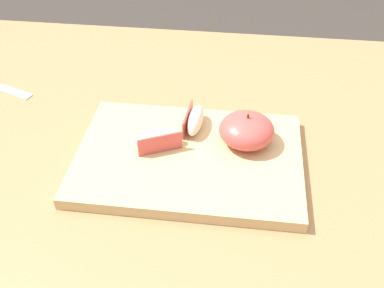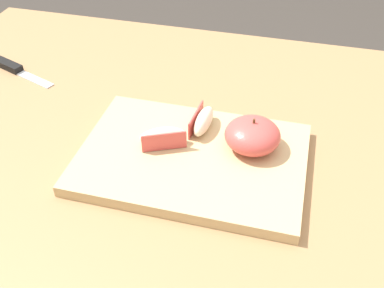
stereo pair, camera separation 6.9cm
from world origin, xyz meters
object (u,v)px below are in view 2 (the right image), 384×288
(apple_wedge_middle, at_px, (203,121))
(apple_half_skin_up, at_px, (252,135))
(cutting_board, at_px, (192,158))
(apple_wedge_back, at_px, (163,137))
(paring_knife, at_px, (13,68))

(apple_wedge_middle, bearing_deg, apple_half_skin_up, -17.02)
(cutting_board, height_order, apple_wedge_back, apple_wedge_back)
(cutting_board, xyz_separation_m, paring_knife, (-0.43, 0.18, -0.00))
(apple_half_skin_up, height_order, apple_wedge_back, apple_half_skin_up)
(cutting_board, relative_size, paring_knife, 2.22)
(apple_wedge_back, xyz_separation_m, paring_knife, (-0.38, 0.17, -0.03))
(apple_wedge_back, height_order, paring_knife, apple_wedge_back)
(apple_half_skin_up, relative_size, apple_wedge_back, 1.13)
(cutting_board, distance_m, apple_wedge_back, 0.06)
(cutting_board, bearing_deg, apple_half_skin_up, 24.65)
(apple_half_skin_up, relative_size, apple_wedge_middle, 1.15)
(apple_half_skin_up, distance_m, paring_knife, 0.53)
(apple_wedge_back, bearing_deg, paring_knife, 155.56)
(cutting_board, xyz_separation_m, apple_wedge_middle, (0.00, 0.07, 0.03))
(apple_half_skin_up, xyz_separation_m, apple_wedge_middle, (-0.08, 0.03, -0.01))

